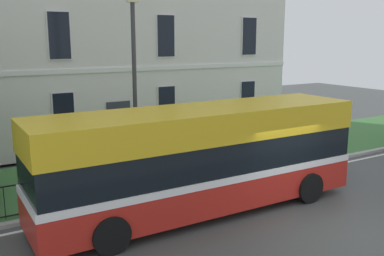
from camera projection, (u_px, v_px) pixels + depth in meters
name	position (u px, v px, depth m)	size (l,w,h in m)	color
ground_plane	(288.00, 211.00, 13.07)	(60.00, 56.00, 0.18)	#444746
georgian_townhouse	(83.00, 9.00, 22.26)	(19.84, 9.13, 12.87)	silver
iron_verge_railing	(182.00, 171.00, 14.86)	(14.97, 0.04, 0.97)	black
single_decker_bus	(202.00, 158.00, 12.70)	(9.98, 2.59, 3.12)	#B42219
street_lamp_post	(134.00, 77.00, 14.22)	(0.36, 0.24, 6.44)	#333338
litter_bin	(286.00, 144.00, 18.26)	(0.46, 0.46, 1.20)	#4C4742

